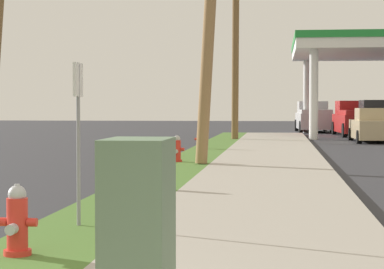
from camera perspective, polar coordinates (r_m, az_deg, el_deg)
The scene contains 13 objects.
fire_hydrant_nearest at distance 8.20m, azimuth -12.94°, elevation -6.56°, with size 0.42×0.38×0.74m.
fire_hydrant_second at distance 14.58m, azimuth -4.57°, elevation -2.71°, with size 0.42×0.38×0.74m.
fire_hydrant_third at distance 21.24m, azimuth -1.14°, elevation -1.18°, with size 0.42×0.37×0.74m.
fire_hydrant_fourth at distance 27.80m, azimuth 0.63°, elevation -0.39°, with size 0.42×0.37×0.74m.
utility_pole_midground at distance 20.80m, azimuth 1.36°, elevation 9.56°, with size 1.15×1.27×8.32m.
utility_pole_background at distance 36.16m, azimuth 3.28°, elevation 7.48°, with size 0.81×1.27×9.66m.
utility_cabinet at distance 5.58m, azimuth -4.07°, elevation -7.54°, with size 0.52×0.76×1.32m.
street_sign_post at distance 10.01m, azimuth -8.51°, elevation 1.88°, with size 0.05×0.36×2.12m.
car_tan_by_near_pump at distance 36.23m, azimuth 13.45°, elevation 0.58°, with size 1.99×4.52×1.57m.
car_navy_by_far_pump at distance 46.75m, azimuth 12.84°, elevation 0.93°, with size 2.21×4.61×1.57m.
truck_silver_at_forecourt at distance 49.69m, azimuth 9.07°, elevation 1.25°, with size 2.33×5.48×1.97m.
truck_red_on_apron at distance 43.52m, azimuth 12.16°, elevation 1.10°, with size 2.40×5.50×1.97m.
truck_black_at_far_bay at distance 39.93m, azimuth 13.66°, elevation 1.00°, with size 2.25×5.45×1.97m.
Camera 1 is at (3.26, -4.57, 1.68)m, focal length 71.37 mm.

